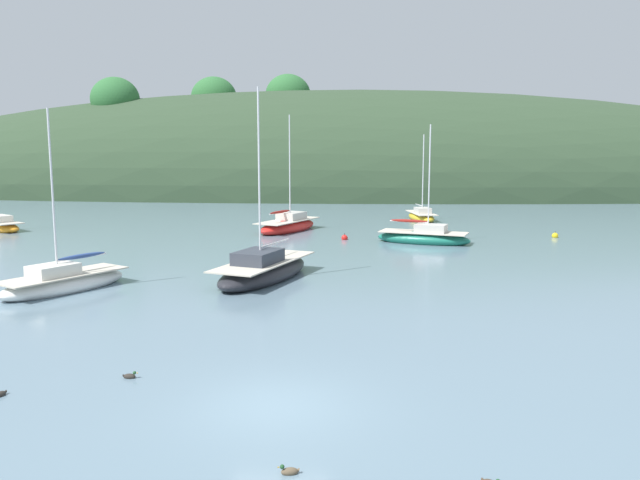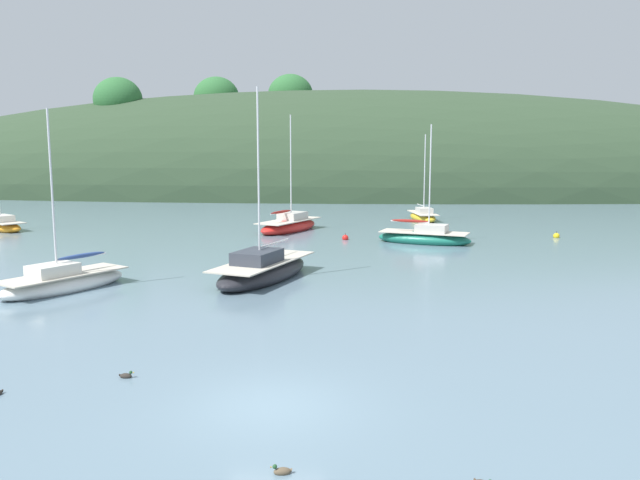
{
  "view_description": "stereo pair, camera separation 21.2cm",
  "coord_description": "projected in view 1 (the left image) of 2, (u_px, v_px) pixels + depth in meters",
  "views": [
    {
      "loc": [
        1.85,
        -14.6,
        6.21
      ],
      "look_at": [
        0.0,
        20.0,
        1.2
      ],
      "focal_mm": 35.51,
      "sensor_mm": 36.0,
      "label": 1
    },
    {
      "loc": [
        2.06,
        -14.59,
        6.21
      ],
      "look_at": [
        0.0,
        20.0,
        1.2
      ],
      "focal_mm": 35.51,
      "sensor_mm": 36.0,
      "label": 2
    }
  ],
  "objects": [
    {
      "name": "duck_straggler",
      "position": [
        130.0,
        376.0,
        17.27
      ],
      "size": [
        0.42,
        0.19,
        0.24
      ],
      "color": "#2D2823",
      "rests_on": "ground"
    },
    {
      "name": "sailboat_red_portside",
      "position": [
        421.0,
        216.0,
        55.63
      ],
      "size": [
        2.64,
        5.55,
        7.63
      ],
      "color": "gold",
      "rests_on": "ground"
    },
    {
      "name": "sailboat_blue_center",
      "position": [
        264.0,
        271.0,
        30.22
      ],
      "size": [
        4.89,
        7.9,
        9.28
      ],
      "color": "#232328",
      "rests_on": "ground"
    },
    {
      "name": "mooring_buoy_outer",
      "position": [
        345.0,
        238.0,
        43.55
      ],
      "size": [
        0.44,
        0.44,
        0.54
      ],
      "color": "red",
      "rests_on": "ground"
    },
    {
      "name": "ground_plane",
      "position": [
        276.0,
        406.0,
        15.42
      ],
      "size": [
        400.0,
        400.0,
        0.0
      ],
      "primitive_type": "plane",
      "color": "slate"
    },
    {
      "name": "duck_lead",
      "position": [
        289.0,
        471.0,
        12.18
      ],
      "size": [
        0.43,
        0.24,
        0.24
      ],
      "color": "brown",
      "rests_on": "ground"
    },
    {
      "name": "duck_lone_right",
      "position": [
        0.0,
        394.0,
        15.99
      ],
      "size": [
        0.3,
        0.41,
        0.24
      ],
      "color": "#2D2823",
      "rests_on": "ground"
    },
    {
      "name": "sailboat_black_sloop",
      "position": [
        288.0,
        225.0,
        48.14
      ],
      "size": [
        5.06,
        7.23,
        8.98
      ],
      "color": "red",
      "rests_on": "ground"
    },
    {
      "name": "sailboat_teal_outer",
      "position": [
        63.0,
        282.0,
        27.87
      ],
      "size": [
        4.9,
        6.23,
        8.14
      ],
      "color": "white",
      "rests_on": "ground"
    },
    {
      "name": "mooring_buoy_inner",
      "position": [
        555.0,
        236.0,
        44.62
      ],
      "size": [
        0.44,
        0.44,
        0.54
      ],
      "color": "yellow",
      "rests_on": "ground"
    },
    {
      "name": "sailboat_orange_cutter",
      "position": [
        424.0,
        237.0,
        41.96
      ],
      "size": [
        6.57,
        4.04,
        8.0
      ],
      "color": "#196B56",
      "rests_on": "ground"
    },
    {
      "name": "far_shoreline_hill",
      "position": [
        340.0,
        193.0,
        89.48
      ],
      "size": [
        150.0,
        36.0,
        30.89
      ],
      "color": "#2D422B",
      "rests_on": "ground"
    }
  ]
}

